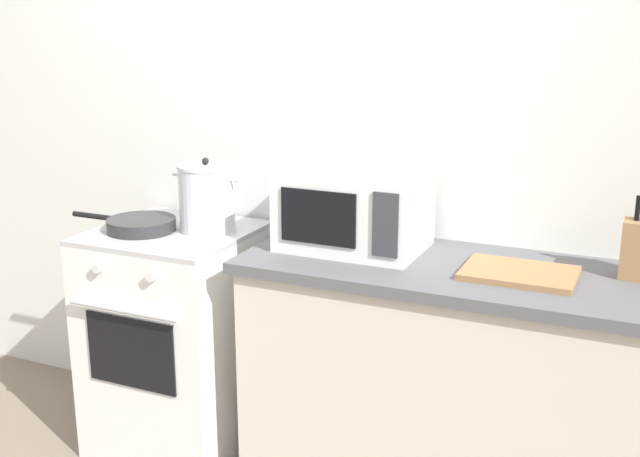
{
  "coord_description": "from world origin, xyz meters",
  "views": [
    {
      "loc": [
        1.41,
        -1.88,
        1.75
      ],
      "look_at": [
        0.29,
        0.6,
        1.0
      ],
      "focal_mm": 44.03,
      "sensor_mm": 36.0,
      "label": 1
    }
  ],
  "objects_px": {
    "microwave": "(354,208)",
    "stove": "(178,338)",
    "frying_pan": "(140,225)",
    "cutting_board": "(519,273)",
    "stock_pot": "(207,198)"
  },
  "relations": [
    {
      "from": "frying_pan",
      "to": "microwave",
      "type": "relative_size",
      "value": 0.94
    },
    {
      "from": "stock_pot",
      "to": "microwave",
      "type": "distance_m",
      "value": 0.61
    },
    {
      "from": "stove",
      "to": "cutting_board",
      "type": "distance_m",
      "value": 1.43
    },
    {
      "from": "frying_pan",
      "to": "stove",
      "type": "bearing_deg",
      "value": 26.59
    },
    {
      "from": "stove",
      "to": "stock_pot",
      "type": "distance_m",
      "value": 0.61
    },
    {
      "from": "stock_pot",
      "to": "stove",
      "type": "bearing_deg",
      "value": -154.54
    },
    {
      "from": "stock_pot",
      "to": "frying_pan",
      "type": "distance_m",
      "value": 0.29
    },
    {
      "from": "frying_pan",
      "to": "cutting_board",
      "type": "relative_size",
      "value": 1.31
    },
    {
      "from": "frying_pan",
      "to": "cutting_board",
      "type": "height_order",
      "value": "frying_pan"
    },
    {
      "from": "microwave",
      "to": "stove",
      "type": "bearing_deg",
      "value": -173.9
    },
    {
      "from": "stove",
      "to": "cutting_board",
      "type": "bearing_deg",
      "value": 0.05
    },
    {
      "from": "frying_pan",
      "to": "microwave",
      "type": "distance_m",
      "value": 0.87
    },
    {
      "from": "stove",
      "to": "cutting_board",
      "type": "relative_size",
      "value": 2.56
    },
    {
      "from": "microwave",
      "to": "cutting_board",
      "type": "height_order",
      "value": "microwave"
    },
    {
      "from": "stock_pot",
      "to": "microwave",
      "type": "height_order",
      "value": "microwave"
    }
  ]
}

